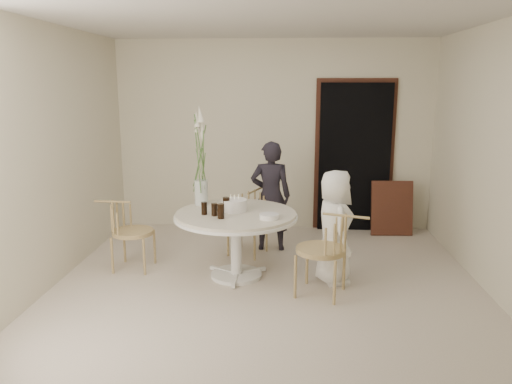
# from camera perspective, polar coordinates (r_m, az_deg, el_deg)

# --- Properties ---
(ground) EXTENTS (4.50, 4.50, 0.00)m
(ground) POSITION_cam_1_polar(r_m,az_deg,el_deg) (5.35, 1.28, -10.69)
(ground) COLOR beige
(ground) RESTS_ON ground
(room_shell) EXTENTS (4.50, 4.50, 4.50)m
(room_shell) POSITION_cam_1_polar(r_m,az_deg,el_deg) (4.94, 1.37, 6.86)
(room_shell) COLOR beige
(room_shell) RESTS_ON ground
(doorway) EXTENTS (1.00, 0.10, 2.10)m
(doorway) POSITION_cam_1_polar(r_m,az_deg,el_deg) (7.25, 11.17, 3.84)
(doorway) COLOR black
(doorway) RESTS_ON ground
(door_trim) EXTENTS (1.12, 0.03, 2.22)m
(door_trim) POSITION_cam_1_polar(r_m,az_deg,el_deg) (7.28, 11.15, 4.36)
(door_trim) COLOR #53251C
(door_trim) RESTS_ON ground
(table) EXTENTS (1.33, 1.33, 0.73)m
(table) POSITION_cam_1_polar(r_m,az_deg,el_deg) (5.40, -2.30, -3.53)
(table) COLOR white
(table) RESTS_ON ground
(picture_frame) EXTENTS (0.58, 0.19, 0.76)m
(picture_frame) POSITION_cam_1_polar(r_m,az_deg,el_deg) (7.23, 15.27, -1.79)
(picture_frame) COLOR #53251C
(picture_frame) RESTS_ON ground
(chair_far) EXTENTS (0.54, 0.56, 0.78)m
(chair_far) POSITION_cam_1_polar(r_m,az_deg,el_deg) (6.25, -0.54, -2.35)
(chair_far) COLOR tan
(chair_far) RESTS_ON ground
(chair_right) EXTENTS (0.61, 0.58, 0.86)m
(chair_right) POSITION_cam_1_polar(r_m,az_deg,el_deg) (4.98, 8.79, -5.74)
(chair_right) COLOR tan
(chair_right) RESTS_ON ground
(chair_left) EXTENTS (0.50, 0.47, 0.80)m
(chair_left) POSITION_cam_1_polar(r_m,az_deg,el_deg) (5.87, -14.97, -3.62)
(chair_left) COLOR tan
(chair_left) RESTS_ON ground
(girl) EXTENTS (0.51, 0.34, 1.39)m
(girl) POSITION_cam_1_polar(r_m,az_deg,el_deg) (6.29, 1.69, -0.47)
(girl) COLOR black
(girl) RESTS_ON ground
(boy) EXTENTS (0.49, 0.66, 1.22)m
(boy) POSITION_cam_1_polar(r_m,az_deg,el_deg) (5.32, 8.95, -3.99)
(boy) COLOR white
(boy) RESTS_ON ground
(birthday_cake) EXTENTS (0.27, 0.27, 0.18)m
(birthday_cake) POSITION_cam_1_polar(r_m,az_deg,el_deg) (5.42, -2.48, -1.52)
(birthday_cake) COLOR white
(birthday_cake) RESTS_ON table
(cola_tumbler_a) EXTENTS (0.07, 0.07, 0.13)m
(cola_tumbler_a) POSITION_cam_1_polar(r_m,az_deg,el_deg) (5.24, -4.79, -2.01)
(cola_tumbler_a) COLOR black
(cola_tumbler_a) RESTS_ON table
(cola_tumbler_b) EXTENTS (0.08, 0.08, 0.15)m
(cola_tumbler_b) POSITION_cam_1_polar(r_m,az_deg,el_deg) (5.13, -4.04, -2.20)
(cola_tumbler_b) COLOR black
(cola_tumbler_b) RESTS_ON table
(cola_tumbler_c) EXTENTS (0.07, 0.07, 0.13)m
(cola_tumbler_c) POSITION_cam_1_polar(r_m,az_deg,el_deg) (5.30, -5.94, -1.88)
(cola_tumbler_c) COLOR black
(cola_tumbler_c) RESTS_ON table
(cola_tumbler_d) EXTENTS (0.09, 0.09, 0.16)m
(cola_tumbler_d) POSITION_cam_1_polar(r_m,az_deg,el_deg) (5.38, -3.42, -1.47)
(cola_tumbler_d) COLOR black
(cola_tumbler_d) RESTS_ON table
(plate_stack) EXTENTS (0.25, 0.25, 0.05)m
(plate_stack) POSITION_cam_1_polar(r_m,az_deg,el_deg) (5.12, 1.53, -2.80)
(plate_stack) COLOR white
(plate_stack) RESTS_ON table
(flower_vase) EXTENTS (0.15, 0.15, 1.12)m
(flower_vase) POSITION_cam_1_polar(r_m,az_deg,el_deg) (5.67, -6.35, 2.85)
(flower_vase) COLOR silver
(flower_vase) RESTS_ON table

